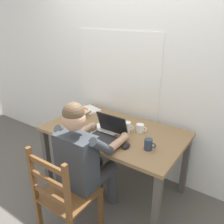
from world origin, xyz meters
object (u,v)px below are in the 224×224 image
at_px(seated_person, 85,158).
at_px(coffee_mug_dark, 148,144).
at_px(desk, 114,137).
at_px(computer_mouse, 126,146).
at_px(book_stack_main, 78,112).
at_px(wooden_chair, 64,197).
at_px(coffee_mug_white, 140,128).
at_px(coffee_mug_spare, 127,127).
at_px(laptop, 107,134).

bearing_deg(seated_person, coffee_mug_dark, 38.62).
xyz_separation_m(desk, seated_person, (0.02, -0.49, 0.03)).
height_order(seated_person, coffee_mug_dark, seated_person).
distance_m(desk, computer_mouse, 0.38).
bearing_deg(book_stack_main, wooden_chair, -55.61).
height_order(desk, coffee_mug_white, coffee_mug_white).
xyz_separation_m(wooden_chair, coffee_mug_spare, (0.11, 0.82, 0.34)).
bearing_deg(coffee_mug_dark, laptop, -173.48).
height_order(laptop, coffee_mug_white, laptop).
bearing_deg(laptop, seated_person, -94.13).
distance_m(laptop, coffee_mug_white, 0.36).
distance_m(computer_mouse, coffee_mug_dark, 0.20).
relative_size(desk, coffee_mug_white, 12.50).
distance_m(wooden_chair, coffee_mug_dark, 0.84).
relative_size(desk, wooden_chair, 1.54).
height_order(computer_mouse, coffee_mug_dark, coffee_mug_dark).
relative_size(computer_mouse, coffee_mug_spare, 0.84).
height_order(laptop, coffee_mug_spare, laptop).
distance_m(seated_person, coffee_mug_dark, 0.57).
height_order(coffee_mug_dark, coffee_mug_spare, coffee_mug_spare).
xyz_separation_m(seated_person, coffee_mug_spare, (0.11, 0.53, 0.11)).
xyz_separation_m(seated_person, coffee_mug_dark, (0.44, 0.35, 0.11)).
bearing_deg(coffee_mug_white, computer_mouse, -83.96).
distance_m(wooden_chair, coffee_mug_spare, 0.89).
height_order(laptop, book_stack_main, laptop).
relative_size(laptop, book_stack_main, 1.59).
xyz_separation_m(seated_person, coffee_mug_white, (0.22, 0.60, 0.11)).
xyz_separation_m(desk, coffee_mug_dark, (0.46, -0.14, 0.14)).
distance_m(computer_mouse, coffee_mug_spare, 0.31).
relative_size(laptop, coffee_mug_white, 2.86).
bearing_deg(coffee_mug_spare, coffee_mug_dark, -28.99).
relative_size(desk, seated_person, 1.16).
bearing_deg(computer_mouse, seated_person, -134.35).
height_order(seated_person, book_stack_main, seated_person).
bearing_deg(computer_mouse, desk, 141.05).
bearing_deg(coffee_mug_spare, seated_person, -101.33).
distance_m(desk, laptop, 0.24).
bearing_deg(coffee_mug_spare, computer_mouse, -60.37).
height_order(seated_person, coffee_mug_spare, seated_person).
relative_size(seated_person, coffee_mug_dark, 11.23).
bearing_deg(coffee_mug_dark, book_stack_main, 169.08).
relative_size(desk, laptop, 4.38).
relative_size(computer_mouse, coffee_mug_white, 0.87).
height_order(coffee_mug_dark, book_stack_main, coffee_mug_dark).
bearing_deg(seated_person, coffee_mug_white, 69.44).
distance_m(seated_person, coffee_mug_white, 0.65).
bearing_deg(wooden_chair, coffee_mug_spare, 82.51).
bearing_deg(seated_person, wooden_chair, -90.00).
distance_m(wooden_chair, book_stack_main, 1.06).
distance_m(coffee_mug_dark, book_stack_main, 1.02).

